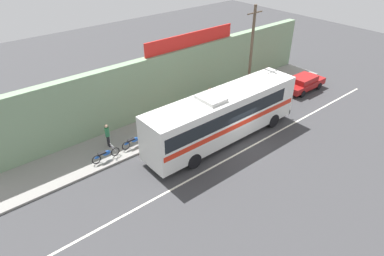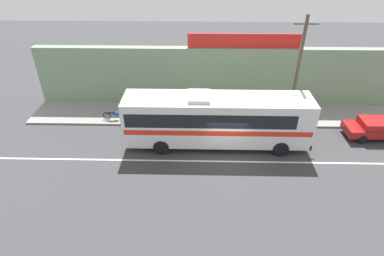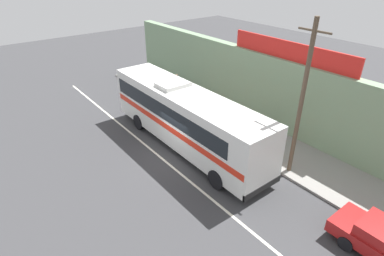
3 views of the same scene
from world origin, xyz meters
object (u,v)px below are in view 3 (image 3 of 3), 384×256
at_px(pedestrian_far_right, 177,82).
at_px(pedestrian_near_shop, 247,122).
at_px(motorcycle_blue, 188,104).
at_px(pedestrian_by_curb, 261,125).
at_px(utility_pole, 302,100).
at_px(motorcycle_black, 176,97).
at_px(intercity_bus, 185,115).
at_px(motorcycle_orange, 159,90).

distance_m(pedestrian_far_right, pedestrian_near_shop, 8.35).
bearing_deg(motorcycle_blue, pedestrian_by_curb, 8.36).
xyz_separation_m(utility_pole, pedestrian_by_curb, (-3.20, 1.25, -3.11)).
distance_m(motorcycle_blue, pedestrian_far_right, 3.15).
bearing_deg(motorcycle_blue, motorcycle_black, -178.98).
bearing_deg(utility_pole, motorcycle_blue, 178.03).
bearing_deg(motorcycle_blue, pedestrian_near_shop, 6.18).
distance_m(intercity_bus, motorcycle_blue, 5.12).
bearing_deg(pedestrian_near_shop, motorcycle_blue, -173.82).
height_order(intercity_bus, motorcycle_black, intercity_bus).
relative_size(utility_pole, pedestrian_near_shop, 4.82).
distance_m(utility_pole, motorcycle_blue, 10.17).
distance_m(pedestrian_near_shop, pedestrian_by_curb, 0.90).
height_order(motorcycle_orange, pedestrian_near_shop, pedestrian_near_shop).
distance_m(intercity_bus, pedestrian_far_right, 7.93).
bearing_deg(motorcycle_black, intercity_bus, -29.99).
height_order(intercity_bus, pedestrian_by_curb, intercity_bus).
height_order(utility_pole, motorcycle_black, utility_pole).
height_order(utility_pole, motorcycle_blue, utility_pole).
relative_size(motorcycle_orange, pedestrian_far_right, 1.12).
height_order(motorcycle_orange, motorcycle_blue, same).
height_order(intercity_bus, motorcycle_blue, intercity_bus).
distance_m(motorcycle_orange, motorcycle_black, 2.24).
bearing_deg(pedestrian_far_right, motorcycle_blue, -20.11).
distance_m(intercity_bus, motorcycle_orange, 8.25).
bearing_deg(pedestrian_by_curb, motorcycle_orange, -173.74).
distance_m(intercity_bus, pedestrian_near_shop, 4.16).
relative_size(intercity_bus, utility_pole, 1.53).
bearing_deg(motorcycle_orange, pedestrian_far_right, 54.64).
relative_size(intercity_bus, pedestrian_far_right, 6.98).
relative_size(motorcycle_orange, pedestrian_by_curb, 1.13).
distance_m(motorcycle_orange, pedestrian_by_curb, 10.13).
xyz_separation_m(motorcycle_orange, motorcycle_black, (2.23, 0.15, 0.00)).
height_order(utility_pole, motorcycle_orange, utility_pole).
xyz_separation_m(motorcycle_blue, pedestrian_by_curb, (6.27, 0.92, 0.59)).
relative_size(pedestrian_near_shop, pedestrian_by_curb, 0.96).
bearing_deg(motorcycle_black, pedestrian_by_curb, 6.91).
relative_size(motorcycle_blue, pedestrian_far_right, 1.08).
relative_size(utility_pole, motorcycle_blue, 4.20).
height_order(motorcycle_orange, pedestrian_by_curb, pedestrian_by_curb).
relative_size(utility_pole, pedestrian_by_curb, 4.61).
xyz_separation_m(pedestrian_far_right, pedestrian_near_shop, (8.34, -0.48, -0.07)).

